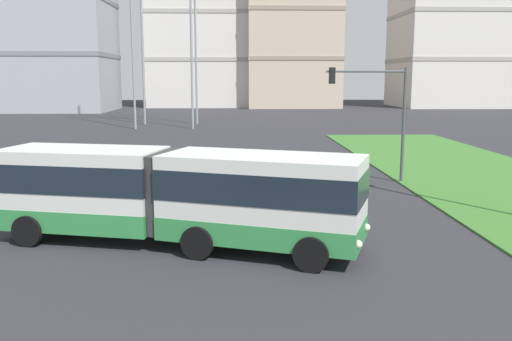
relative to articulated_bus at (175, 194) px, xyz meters
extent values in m
cube|color=silver|center=(2.71, -0.83, 0.07)|extent=(6.49, 4.41, 2.55)
cube|color=#338C47|center=(2.71, -0.83, -0.85)|extent=(6.52, 4.44, 0.70)
cube|color=#19232D|center=(2.71, -0.83, 0.50)|extent=(6.55, 4.47, 0.90)
cube|color=silver|center=(-3.12, 0.91, 0.07)|extent=(5.63, 3.63, 2.55)
cube|color=#338C47|center=(-3.12, 0.91, -0.85)|extent=(5.66, 3.65, 0.70)
cube|color=#19232D|center=(-3.12, 0.91, 0.50)|extent=(5.68, 3.67, 0.90)
cylinder|color=#383838|center=(-0.10, 0.20, 0.07)|extent=(2.40, 2.40, 2.45)
cylinder|color=black|center=(4.83, -0.28, -1.15)|extent=(1.04, 0.61, 1.00)
cylinder|color=black|center=(3.97, -2.63, -1.15)|extent=(1.04, 0.61, 1.00)
cylinder|color=black|center=(1.64, 0.89, -1.15)|extent=(1.04, 0.61, 1.00)
cylinder|color=black|center=(0.78, -1.45, -1.15)|extent=(1.04, 0.61, 1.00)
cylinder|color=black|center=(-4.10, 2.43, -1.15)|extent=(1.04, 0.50, 1.00)
cylinder|color=black|center=(-4.67, -0.01, -1.15)|extent=(1.04, 0.50, 1.00)
sphere|color=#F9EFC6|center=(5.86, -1.03, -0.85)|extent=(0.24, 0.24, 0.24)
sphere|color=#F9EFC6|center=(5.24, -2.72, -0.85)|extent=(0.24, 0.24, 0.24)
cylinder|color=#474C51|center=(10.31, 10.32, 1.24)|extent=(0.16, 0.16, 5.79)
cylinder|color=#474C51|center=(8.32, 10.32, 3.93)|extent=(3.97, 0.10, 0.10)
cube|color=black|center=(6.64, 10.32, 3.73)|extent=(0.28, 0.28, 0.80)
sphere|color=red|center=(6.64, 10.32, 3.98)|extent=(0.16, 0.16, 0.16)
sphere|color=yellow|center=(6.64, 10.32, 3.72)|extent=(0.16, 0.16, 0.16)
sphere|color=green|center=(6.64, 10.32, 3.46)|extent=(0.16, 0.16, 0.16)
cube|color=gray|center=(-27.50, 73.89, 7.17)|extent=(18.20, 15.63, 0.70)
cube|color=gray|center=(-27.50, 73.89, 15.65)|extent=(18.20, 15.63, 0.70)
cube|color=#A4A099|center=(-4.73, 90.49, 6.86)|extent=(19.19, 19.45, 0.70)
cube|color=#A4A099|center=(-4.73, 90.49, 15.02)|extent=(19.19, 19.45, 0.70)
cube|color=gray|center=(11.98, 86.30, 6.95)|extent=(16.41, 17.42, 0.70)
cube|color=gray|center=(11.98, 86.30, 15.21)|extent=(16.41, 17.42, 0.70)
cube|color=#A4A099|center=(40.91, 85.30, 6.83)|extent=(18.97, 17.78, 0.70)
cube|color=#A4A099|center=(40.91, 85.30, 14.96)|extent=(18.97, 17.78, 0.70)
camera|label=1|loc=(1.99, -17.05, 3.62)|focal=38.64mm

